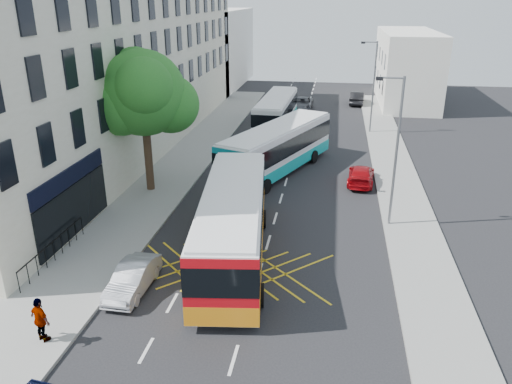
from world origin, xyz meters
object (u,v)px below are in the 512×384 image
at_px(distant_car_dark, 357,98).
at_px(bus_near, 233,223).
at_px(parked_car_silver, 133,278).
at_px(street_tree, 143,94).
at_px(lamp_far, 373,82).
at_px(pedestrian_far, 41,320).
at_px(bus_mid, 277,148).
at_px(red_hatchback, 361,175).
at_px(bus_far, 276,112).
at_px(lamp_near, 395,145).
at_px(distant_car_grey, 302,104).

bearing_deg(distant_car_dark, bus_near, 83.99).
bearing_deg(parked_car_silver, distant_car_dark, 77.02).
bearing_deg(street_tree, distant_car_dark, 65.00).
bearing_deg(lamp_far, pedestrian_far, -112.28).
xyz_separation_m(bus_mid, pedestrian_far, (-6.16, -20.13, -0.74)).
relative_size(street_tree, bus_mid, 0.73).
distance_m(bus_mid, red_hatchback, 6.11).
bearing_deg(parked_car_silver, red_hatchback, 57.25).
relative_size(street_tree, parked_car_silver, 2.37).
distance_m(bus_near, distant_car_dark, 38.41).
xyz_separation_m(bus_near, bus_far, (-0.89, 24.66, -0.16)).
distance_m(street_tree, red_hatchback, 15.09).
xyz_separation_m(red_hatchback, distant_car_dark, (0.50, 26.46, 0.13)).
bearing_deg(lamp_near, red_hatchback, 100.37).
distance_m(lamp_far, red_hatchback, 14.09).
bearing_deg(parked_car_silver, lamp_near, 37.87).
xyz_separation_m(bus_mid, distant_car_dark, (6.34, 25.09, -1.04)).
height_order(street_tree, distant_car_dark, street_tree).
xyz_separation_m(street_tree, red_hatchback, (13.51, 3.58, -5.69)).
bearing_deg(bus_mid, bus_far, 119.11).
height_order(lamp_near, red_hatchback, lamp_near).
bearing_deg(bus_mid, lamp_far, 81.69).
bearing_deg(bus_far, lamp_near, -64.71).
relative_size(bus_mid, pedestrian_far, 6.85).
bearing_deg(bus_mid, lamp_near, -26.44).
bearing_deg(bus_far, bus_mid, -80.76).
bearing_deg(lamp_far, bus_near, -107.20).
xyz_separation_m(red_hatchback, pedestrian_far, (-12.00, -18.76, 0.43)).
distance_m(distant_car_dark, pedestrian_far, 46.92).
height_order(lamp_near, parked_car_silver, lamp_near).
bearing_deg(bus_near, parked_car_silver, -142.68).
bearing_deg(distant_car_dark, bus_far, 63.50).
relative_size(lamp_near, bus_far, 0.71).
bearing_deg(bus_far, lamp_far, 2.67).
bearing_deg(bus_far, distant_car_grey, 81.01).
relative_size(lamp_far, bus_far, 0.71).
xyz_separation_m(distant_car_grey, pedestrian_far, (-6.42, -41.25, 0.38)).
bearing_deg(street_tree, bus_far, 70.04).
relative_size(lamp_near, bus_near, 0.64).
height_order(distant_car_grey, pedestrian_far, pedestrian_far).
xyz_separation_m(distant_car_grey, distant_car_dark, (6.08, 3.98, 0.07)).
distance_m(distant_car_grey, pedestrian_far, 41.74).
distance_m(lamp_near, distant_car_dark, 33.25).
bearing_deg(parked_car_silver, pedestrian_far, -114.60).
relative_size(parked_car_silver, red_hatchback, 0.89).
relative_size(bus_mid, bus_far, 1.08).
xyz_separation_m(lamp_near, parked_car_silver, (-11.32, -8.36, -4.01)).
relative_size(bus_far, red_hatchback, 2.70).
xyz_separation_m(lamp_near, red_hatchback, (-1.20, 6.55, -4.01)).
relative_size(bus_far, pedestrian_far, 6.34).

